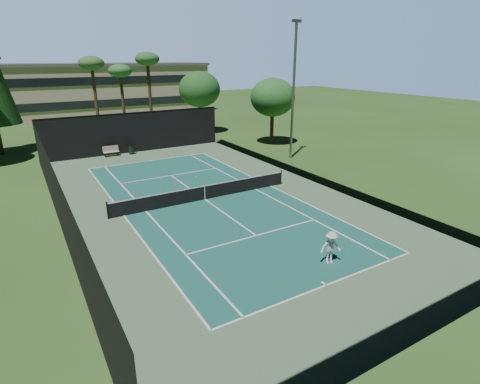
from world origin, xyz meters
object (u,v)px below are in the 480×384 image
object	(u,v)px
tennis_net	(205,192)
park_bench	(111,151)
player	(331,247)
tennis_ball_a	(285,301)
tennis_ball_d	(134,192)
tennis_ball_c	(196,177)
trash_bin	(131,150)
tennis_ball_b	(188,193)

from	to	relation	value
tennis_net	park_bench	size ratio (longest dim) A/B	8.60
player	tennis_ball_a	bearing A→B (deg)	-139.89
tennis_net	player	distance (m)	10.64
player	tennis_ball_d	size ratio (longest dim) A/B	27.03
tennis_net	park_bench	xyz separation A→B (m)	(-2.71, 15.49, -0.01)
player	tennis_ball_c	size ratio (longest dim) A/B	25.64
tennis_ball_c	park_bench	size ratio (longest dim) A/B	0.04
tennis_ball_a	trash_bin	distance (m)	27.25
tennis_ball_a	player	bearing A→B (deg)	20.63
tennis_net	tennis_ball_d	distance (m)	5.52
tennis_ball_c	trash_bin	xyz separation A→B (m)	(-2.37, 10.30, 0.45)
tennis_ball_a	tennis_ball_d	bearing A→B (deg)	95.63
tennis_ball_c	park_bench	world-z (taller)	park_bench
park_bench	tennis_ball_c	bearing A→B (deg)	-67.68
player	tennis_ball_c	distance (m)	15.55
tennis_ball_b	trash_bin	world-z (taller)	trash_bin
tennis_ball_a	tennis_ball_c	size ratio (longest dim) A/B	1.06
tennis_ball_b	tennis_ball_c	size ratio (longest dim) A/B	0.98
tennis_ball_c	tennis_net	bearing A→B (deg)	-107.69
park_bench	tennis_ball_a	bearing A→B (deg)	-88.92
trash_bin	tennis_ball_d	bearing A→B (deg)	-104.80
tennis_net	tennis_ball_a	size ratio (longest dim) A/B	193.59
tennis_ball_b	trash_bin	bearing A→B (deg)	91.17
player	tennis_ball_a	world-z (taller)	player
tennis_ball_a	tennis_ball_c	bearing A→B (deg)	77.36
tennis_ball_c	park_bench	xyz separation A→B (m)	(-4.31, 10.50, 0.52)
tennis_ball_a	tennis_ball_c	world-z (taller)	tennis_ball_a
tennis_ball_b	player	bearing A→B (deg)	-80.95
tennis_net	park_bench	world-z (taller)	tennis_net
tennis_ball_b	tennis_net	bearing A→B (deg)	-73.70
tennis_ball_a	park_bench	bearing A→B (deg)	91.08
park_bench	trash_bin	size ratio (longest dim) A/B	1.59
player	trash_bin	size ratio (longest dim) A/B	1.70
park_bench	tennis_net	bearing A→B (deg)	-80.06
player	park_bench	xyz separation A→B (m)	(-4.16, 26.03, -0.26)
trash_bin	tennis_net	bearing A→B (deg)	-87.08
player	tennis_ball_b	bearing A→B (deg)	118.52
tennis_ball_b	tennis_ball_c	world-z (taller)	tennis_ball_c
park_bench	trash_bin	bearing A→B (deg)	-5.69
park_bench	tennis_ball_d	bearing A→B (deg)	-95.23
tennis_net	tennis_ball_d	xyz separation A→B (m)	(-3.77, 4.00, -0.53)
tennis_ball_b	trash_bin	xyz separation A→B (m)	(-0.28, 13.57, 0.45)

